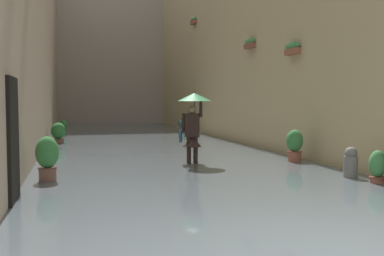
{
  "coord_description": "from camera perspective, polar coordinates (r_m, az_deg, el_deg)",
  "views": [
    {
      "loc": [
        2.69,
        4.14,
        1.81
      ],
      "look_at": [
        -0.14,
        -6.61,
        1.13
      ],
      "focal_mm": 42.07,
      "sensor_mm": 36.0,
      "label": 1
    }
  ],
  "objects": [
    {
      "name": "potted_plant_mid_left",
      "position": [
        12.74,
        12.87,
        -2.25
      ],
      "size": [
        0.46,
        0.46,
        1.0
      ],
      "color": "#9E563D",
      "rests_on": "ground_plane"
    },
    {
      "name": "potted_plant_near_right",
      "position": [
        9.87,
        -17.87,
        -3.74
      ],
      "size": [
        0.48,
        0.48,
        1.06
      ],
      "color": "brown",
      "rests_on": "ground_plane"
    },
    {
      "name": "potted_plant_near_left",
      "position": [
        25.85,
        -1.24,
        0.44
      ],
      "size": [
        0.5,
        0.5,
        0.75
      ],
      "color": "brown",
      "rests_on": "ground_plane"
    },
    {
      "name": "person_wading",
      "position": [
        11.94,
        0.14,
        1.58
      ],
      "size": [
        0.91,
        0.91,
        2.08
      ],
      "color": "black",
      "rests_on": "ground_plane"
    },
    {
      "name": "potted_plant_far_right",
      "position": [
        18.52,
        -16.59,
        -0.63
      ],
      "size": [
        0.57,
        0.57,
        0.93
      ],
      "color": "brown",
      "rests_on": "ground_plane"
    },
    {
      "name": "potted_plant_far_left",
      "position": [
        9.94,
        22.46,
        -4.8
      ],
      "size": [
        0.35,
        0.35,
        0.8
      ],
      "color": "brown",
      "rests_on": "ground_plane"
    },
    {
      "name": "building_facade_right",
      "position": [
        18.68,
        -20.98,
        13.22
      ],
      "size": [
        2.04,
        32.34,
        10.07
      ],
      "color": "tan",
      "rests_on": "ground_plane"
    },
    {
      "name": "potted_plant_mid_right",
      "position": [
        23.85,
        -15.99,
        0.11
      ],
      "size": [
        0.38,
        0.38,
        0.85
      ],
      "color": "#66605B",
      "rests_on": "ground_plane"
    },
    {
      "name": "flood_water",
      "position": [
        18.59,
        -6.39,
        -1.89
      ],
      "size": [
        8.2,
        34.34,
        0.13
      ],
      "primitive_type": "cube",
      "color": "#515B60",
      "rests_on": "ground_plane"
    },
    {
      "name": "building_facade_far",
      "position": [
        33.84,
        -10.28,
        11.66
      ],
      "size": [
        11.0,
        1.8,
        13.28
      ],
      "primitive_type": "cube",
      "color": "#A89989",
      "rests_on": "ground_plane"
    },
    {
      "name": "ground_plane",
      "position": [
        18.6,
        -6.39,
        -2.09
      ],
      "size": [
        70.86,
        70.86,
        0.0
      ],
      "primitive_type": "plane",
      "color": "#605B56"
    },
    {
      "name": "mooring_bollard",
      "position": [
        10.43,
        19.47,
        -4.48
      ],
      "size": [
        0.3,
        0.3,
        0.8
      ],
      "color": "slate",
      "rests_on": "ground_plane"
    }
  ]
}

